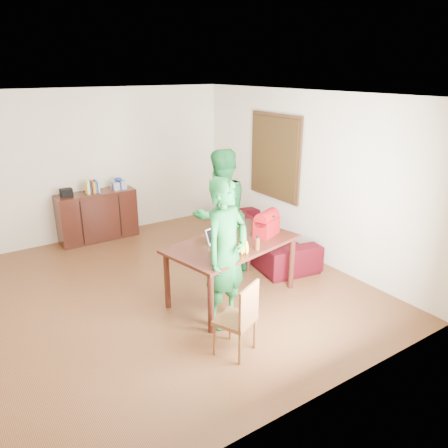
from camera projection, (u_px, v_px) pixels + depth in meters
room at (163, 200)px, 5.97m from camera, size 5.20×5.70×2.90m
table at (232, 249)px, 5.85m from camera, size 1.92×1.32×0.82m
chair at (236, 332)px, 4.83m from camera, size 0.52×0.51×0.87m
person_near at (226, 254)px, 5.19m from camera, size 0.77×0.62×1.86m
person_far at (220, 214)px, 6.50m from camera, size 1.01×0.83×1.93m
laptop at (223, 242)px, 5.70m from camera, size 0.35×0.28×0.21m
bananas at (244, 251)px, 5.44m from camera, size 0.20×0.17×0.06m
bottle at (257, 243)px, 5.54m from camera, size 0.06×0.06×0.18m
red_bag at (267, 226)px, 6.01m from camera, size 0.44×0.35×0.28m
sofa at (263, 234)px, 7.46m from camera, size 1.26×2.38×0.66m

